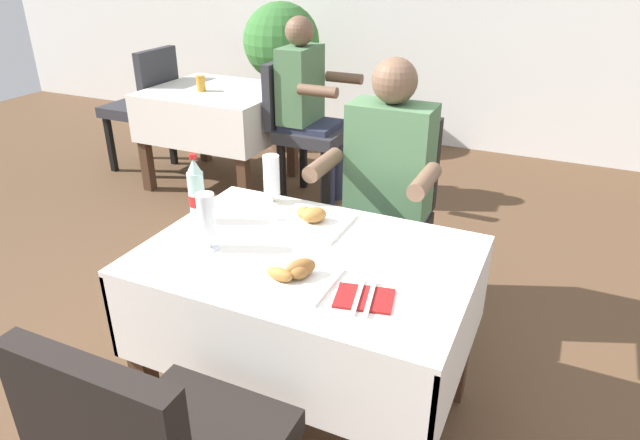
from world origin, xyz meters
name	(u,v)px	position (x,y,z in m)	size (l,w,h in m)	color
ground_plane	(309,424)	(0.00, 0.00, 0.00)	(11.00, 11.00, 0.00)	brown
main_dining_table	(308,296)	(-0.03, 0.05, 0.55)	(1.11, 0.78, 0.72)	white
chair_far_diner_seat	(382,210)	(-0.03, 0.84, 0.55)	(0.44, 0.50, 0.97)	black
seated_diner_far	(385,188)	(0.02, 0.73, 0.71)	(0.50, 0.46, 1.26)	#282D42
plate_near_camera	(296,274)	(0.02, -0.12, 0.75)	(0.23, 0.23, 0.07)	white
plate_far_diner	(312,219)	(-0.11, 0.26, 0.74)	(0.26, 0.26, 0.07)	white
beer_glass_left	(272,179)	(-0.34, 0.37, 0.83)	(0.07, 0.07, 0.20)	white
beer_glass_middle	(207,222)	(-0.34, -0.06, 0.83)	(0.07, 0.07, 0.20)	white
cola_bottle_primary	(197,193)	(-0.50, 0.10, 0.84)	(0.06, 0.06, 0.27)	silver
napkin_cutlery_set	(364,298)	(0.25, -0.13, 0.73)	(0.19, 0.20, 0.01)	maroon
background_dining_table	(219,113)	(-1.68, 1.95, 0.55)	(0.96, 0.84, 0.72)	white
background_chair_left	(145,102)	(-2.37, 1.95, 0.55)	(0.50, 0.44, 0.97)	#2D2D33
background_chair_right	(302,123)	(-1.00, 1.95, 0.55)	(0.50, 0.44, 0.97)	#2D2D33
background_patron	(308,101)	(-0.95, 1.95, 0.71)	(0.46, 0.50, 1.26)	#282D42
background_table_tumbler	(201,83)	(-1.75, 1.86, 0.78)	(0.06, 0.06, 0.11)	#C68928
potted_plant_corner	(282,51)	(-1.66, 2.90, 0.85)	(0.64, 0.64, 1.25)	brown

